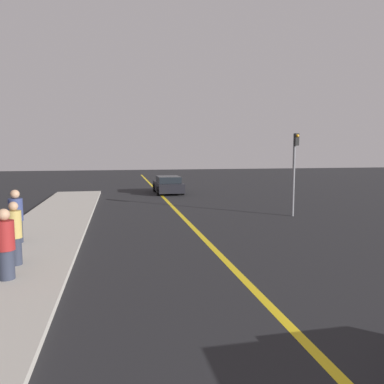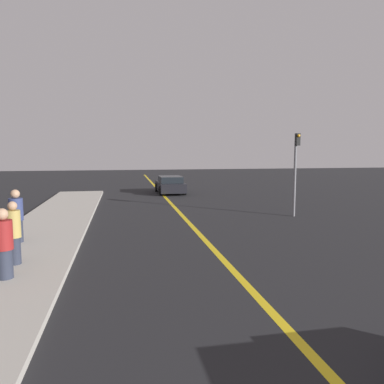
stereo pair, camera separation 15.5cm
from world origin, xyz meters
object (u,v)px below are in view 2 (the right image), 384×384
at_px(car_ahead_center, 170,185).
at_px(traffic_light, 296,166).
at_px(pedestrian_mid_group, 14,233).
at_px(pedestrian_far_standing, 16,216).
at_px(pedestrian_near_curb, 4,244).

distance_m(car_ahead_center, traffic_light, 11.47).
distance_m(pedestrian_mid_group, pedestrian_far_standing, 2.52).
bearing_deg(pedestrian_near_curb, traffic_light, 33.83).
relative_size(pedestrian_near_curb, traffic_light, 0.42).
bearing_deg(traffic_light, car_ahead_center, 113.17).
height_order(pedestrian_near_curb, traffic_light, traffic_light).
bearing_deg(pedestrian_mid_group, car_ahead_center, 69.52).
distance_m(pedestrian_near_curb, pedestrian_far_standing, 3.62).
distance_m(pedestrian_mid_group, traffic_light, 12.19).
bearing_deg(car_ahead_center, pedestrian_mid_group, -111.34).
bearing_deg(pedestrian_far_standing, traffic_light, 17.30).
distance_m(car_ahead_center, pedestrian_far_standing, 15.42).
height_order(pedestrian_far_standing, traffic_light, traffic_light).
bearing_deg(car_ahead_center, traffic_light, -67.68).
relative_size(pedestrian_near_curb, pedestrian_mid_group, 0.99).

